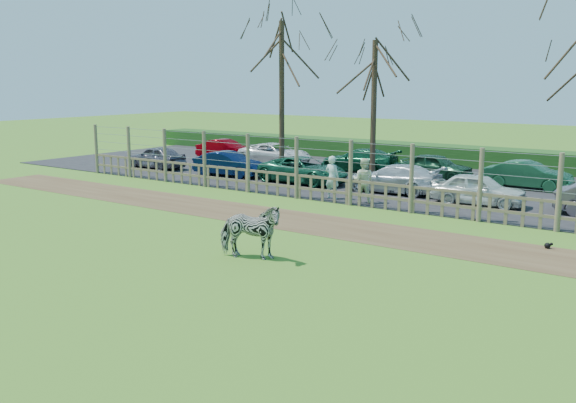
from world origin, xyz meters
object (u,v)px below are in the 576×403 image
Objects in this scene: tree_mid at (374,77)px; zebra at (250,231)px; car_1 at (229,164)px; visitor_a at (332,177)px; car_3 at (394,178)px; car_4 at (479,189)px; car_10 at (436,166)px; car_2 at (303,170)px; car_0 at (156,157)px; visitor_b at (363,180)px; car_8 at (275,154)px; car_9 at (359,160)px; crow at (548,245)px; car_11 at (528,175)px; car_7 at (226,150)px; tree_left at (282,61)px.

tree_mid is 3.80× the size of zebra.
car_1 is at bearing -158.86° from tree_mid.
visitor_a reaches higher than car_3.
car_10 is at bearing 33.05° from car_4.
zebra reaches higher than car_2.
car_0 is 14.69m from car_10.
car_4 is (3.81, 2.09, -0.26)m from visitor_b.
car_9 is (5.27, 0.22, 0.00)m from car_8.
car_2 is at bearing 155.20° from crow.
zebra is 8.84m from visitor_b.
car_2 is 4.58m from car_3.
car_8 is at bearing -117.29° from car_3.
car_9 is 1.14× the size of car_11.
tree_mid reaches higher than car_0.
visitor_b is at bearing -123.38° from car_7.
car_0 is (-7.16, -1.65, -4.98)m from tree_left.
car_8 is (-13.40, 5.09, 0.00)m from car_4.
tree_left reaches higher than car_4.
car_0 is at bearing 33.81° from zebra.
car_11 is (5.71, 7.03, -0.26)m from visitor_a.
car_3 is at bearing 93.26° from car_0.
zebra is at bearing -172.21° from car_10.
visitor_a is (5.31, -3.89, -4.71)m from tree_left.
tree_left is 8.09m from visitor_a.
car_0 is 0.85× the size of car_3.
crow is at bearing -120.87° from car_7.
visitor_b is 15.21m from car_7.
car_10 is at bearing 51.47° from tree_mid.
zebra is at bearing 4.90° from car_3.
tree_left is 4.57× the size of visitor_a.
zebra is at bearing -137.30° from crow.
tree_left is at bearing 154.42° from crow.
zebra is 0.51× the size of car_0.
car_10 is (-7.75, 10.45, 0.55)m from crow.
car_2 reaches higher than crow.
car_2 is at bearing 82.80° from car_4.
tree_left is at bearing -39.11° from car_9.
tree_left reaches higher than car_10.
car_11 is at bearing -31.04° from zebra.
visitor_b is (1.41, 0.02, 0.00)m from visitor_a.
car_4 is 1.00× the size of car_10.
car_11 is at bearing -89.64° from car_8.
car_7 is at bearing -94.33° from car_9.
car_8 is 5.27m from car_9.
car_4 is 0.97× the size of car_11.
tree_mid is 1.94× the size of car_10.
car_10 is at bearing 179.24° from car_3.
visitor_a reaches higher than car_2.
visitor_b is 7.33× the size of crow.
car_2 and car_7 have the same top height.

